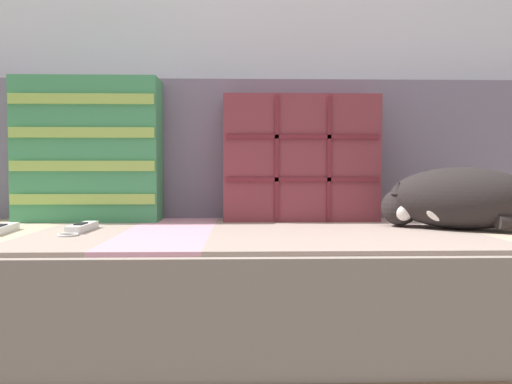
{
  "coord_description": "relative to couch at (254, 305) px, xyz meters",
  "views": [
    {
      "loc": [
        -0.03,
        -1.19,
        0.57
      ],
      "look_at": [
        0.0,
        0.06,
        0.51
      ],
      "focal_mm": 35.0,
      "sensor_mm": 36.0,
      "label": 1
    }
  ],
  "objects": [
    {
      "name": "sofa_backrest",
      "position": [
        -0.0,
        0.35,
        0.43
      ],
      "size": [
        2.07,
        0.14,
        0.45
      ],
      "color": "slate",
      "rests_on": "couch"
    },
    {
      "name": "throw_pillow_quilted",
      "position": [
        0.15,
        0.2,
        0.4
      ],
      "size": [
        0.47,
        0.14,
        0.38
      ],
      "color": "brown",
      "rests_on": "couch"
    },
    {
      "name": "sleeping_cat",
      "position": [
        0.53,
        -0.04,
        0.29
      ],
      "size": [
        0.42,
        0.32,
        0.16
      ],
      "color": "black",
      "rests_on": "couch"
    },
    {
      "name": "game_remote_far",
      "position": [
        -0.44,
        -0.06,
        0.22
      ],
      "size": [
        0.05,
        0.2,
        0.02
      ],
      "color": "white",
      "rests_on": "couch"
    },
    {
      "name": "throw_pillow_striped",
      "position": [
        -0.5,
        0.2,
        0.42
      ],
      "size": [
        0.43,
        0.14,
        0.43
      ],
      "color": "#3D8956",
      "rests_on": "couch"
    },
    {
      "name": "couch",
      "position": [
        0.0,
        0.0,
        0.0
      ],
      "size": [
        2.11,
        0.83,
        0.41
      ],
      "color": "brown",
      "rests_on": "ground_plane"
    },
    {
      "name": "game_remote_near",
      "position": [
        -0.63,
        -0.09,
        0.22
      ],
      "size": [
        0.06,
        0.21,
        0.02
      ],
      "color": "white",
      "rests_on": "couch"
    }
  ]
}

